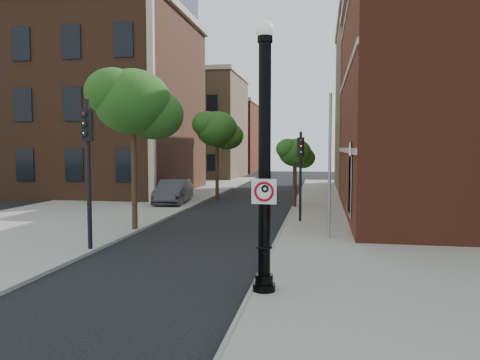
% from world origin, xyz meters
% --- Properties ---
extents(ground, '(120.00, 120.00, 0.00)m').
position_xyz_m(ground, '(0.00, 0.00, 0.00)').
color(ground, black).
rests_on(ground, ground).
extents(sidewalk_right, '(8.00, 60.00, 0.12)m').
position_xyz_m(sidewalk_right, '(6.00, 10.00, 0.06)').
color(sidewalk_right, gray).
rests_on(sidewalk_right, ground).
extents(sidewalk_left, '(10.00, 50.00, 0.12)m').
position_xyz_m(sidewalk_left, '(-9.00, 18.00, 0.06)').
color(sidewalk_left, gray).
rests_on(sidewalk_left, ground).
extents(curb_edge, '(0.10, 60.00, 0.14)m').
position_xyz_m(curb_edge, '(2.05, 10.00, 0.07)').
color(curb_edge, gray).
rests_on(curb_edge, ground).
extents(victorian_building, '(18.60, 14.60, 17.95)m').
position_xyz_m(victorian_building, '(-16.00, 23.97, 8.74)').
color(victorian_building, '#573220').
rests_on(victorian_building, ground).
extents(bg_building_tan_a, '(12.00, 12.00, 12.00)m').
position_xyz_m(bg_building_tan_a, '(-12.00, 44.00, 6.00)').
color(bg_building_tan_a, '#896B4B').
rests_on(bg_building_tan_a, ground).
extents(bg_building_red, '(12.00, 12.00, 10.00)m').
position_xyz_m(bg_building_red, '(-12.00, 58.00, 5.00)').
color(bg_building_red, '#602717').
rests_on(bg_building_red, ground).
extents(bg_building_tan_b, '(22.00, 14.00, 14.00)m').
position_xyz_m(bg_building_tan_b, '(16.00, 30.00, 7.00)').
color(bg_building_tan_b, '#896B4B').
rests_on(bg_building_tan_b, ground).
extents(lamppost, '(0.56, 0.56, 6.67)m').
position_xyz_m(lamppost, '(2.37, -0.30, 3.08)').
color(lamppost, black).
rests_on(lamppost, ground).
extents(no_parking_sign, '(0.61, 0.09, 0.61)m').
position_xyz_m(no_parking_sign, '(2.38, -0.47, 2.60)').
color(no_parking_sign, white).
rests_on(no_parking_sign, ground).
extents(parked_car, '(2.19, 5.05, 1.61)m').
position_xyz_m(parked_car, '(-5.63, 17.09, 0.81)').
color(parked_car, '#2E2E33').
rests_on(parked_car, ground).
extents(traffic_signal_left, '(0.40, 0.46, 5.30)m').
position_xyz_m(traffic_signal_left, '(-4.21, 3.41, 3.57)').
color(traffic_signal_left, black).
rests_on(traffic_signal_left, ground).
extents(traffic_signal_right, '(0.34, 0.39, 4.41)m').
position_xyz_m(traffic_signal_right, '(2.74, 10.89, 2.97)').
color(traffic_signal_right, black).
rests_on(traffic_signal_right, ground).
extents(utility_pole, '(0.11, 0.11, 5.75)m').
position_xyz_m(utility_pole, '(4.04, 6.97, 2.87)').
color(utility_pole, '#999999').
rests_on(utility_pole, ground).
extents(street_tree_a, '(3.88, 3.51, 6.99)m').
position_xyz_m(street_tree_a, '(-4.20, 7.52, 5.53)').
color(street_tree_a, '#362215').
rests_on(street_tree_a, ground).
extents(street_tree_b, '(3.41, 3.08, 6.15)m').
position_xyz_m(street_tree_b, '(-3.41, 20.22, 4.86)').
color(street_tree_b, '#362215').
rests_on(street_tree_b, ground).
extents(street_tree_c, '(2.32, 2.10, 4.18)m').
position_xyz_m(street_tree_c, '(2.17, 16.52, 3.29)').
color(street_tree_c, '#362215').
rests_on(street_tree_c, ground).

